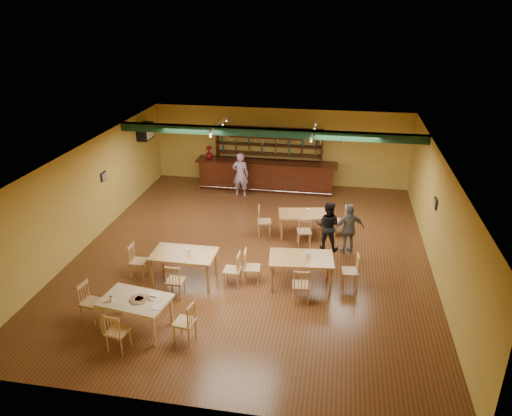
% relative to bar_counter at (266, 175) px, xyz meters
% --- Properties ---
extents(floor, '(12.00, 12.00, 0.00)m').
position_rel_bar_counter_xyz_m(floor, '(0.43, -5.15, -0.56)').
color(floor, '#522D17').
rests_on(floor, ground).
extents(ceiling_beam, '(10.00, 0.30, 0.25)m').
position_rel_bar_counter_xyz_m(ceiling_beam, '(0.43, -2.35, 2.31)').
color(ceiling_beam, black).
rests_on(ceiling_beam, ceiling).
extents(track_rail_left, '(0.05, 2.50, 0.05)m').
position_rel_bar_counter_xyz_m(track_rail_left, '(-1.37, -1.75, 2.38)').
color(track_rail_left, white).
rests_on(track_rail_left, ceiling).
extents(track_rail_right, '(0.05, 2.50, 0.05)m').
position_rel_bar_counter_xyz_m(track_rail_right, '(1.83, -1.75, 2.38)').
color(track_rail_right, white).
rests_on(track_rail_right, ceiling).
extents(ac_unit, '(0.34, 0.70, 0.48)m').
position_rel_bar_counter_xyz_m(ac_unit, '(-4.37, -0.95, 1.79)').
color(ac_unit, white).
rests_on(ac_unit, wall_left).
extents(picture_left, '(0.04, 0.34, 0.28)m').
position_rel_bar_counter_xyz_m(picture_left, '(-4.54, -4.15, 1.14)').
color(picture_left, black).
rests_on(picture_left, wall_left).
extents(picture_right, '(0.04, 0.34, 0.28)m').
position_rel_bar_counter_xyz_m(picture_right, '(5.40, -4.65, 1.14)').
color(picture_right, black).
rests_on(picture_right, wall_right).
extents(bar_counter, '(5.41, 0.85, 1.13)m').
position_rel_bar_counter_xyz_m(bar_counter, '(0.00, 0.00, 0.00)').
color(bar_counter, black).
rests_on(bar_counter, ground).
extents(back_bar_hutch, '(4.18, 0.40, 2.28)m').
position_rel_bar_counter_xyz_m(back_bar_hutch, '(0.00, 0.63, 0.57)').
color(back_bar_hutch, black).
rests_on(back_bar_hutch, ground).
extents(poinsettia, '(0.35, 0.35, 0.49)m').
position_rel_bar_counter_xyz_m(poinsettia, '(-2.25, 0.00, 0.81)').
color(poinsettia, maroon).
rests_on(poinsettia, bar_counter).
extents(dining_table_b, '(1.60, 1.12, 0.73)m').
position_rel_bar_counter_xyz_m(dining_table_b, '(1.72, -3.75, -0.20)').
color(dining_table_b, olive).
rests_on(dining_table_b, ground).
extents(dining_table_c, '(1.64, 0.99, 0.82)m').
position_rel_bar_counter_xyz_m(dining_table_c, '(-1.06, -7.02, -0.15)').
color(dining_table_c, olive).
rests_on(dining_table_c, ground).
extents(dining_table_d, '(1.71, 1.13, 0.81)m').
position_rel_bar_counter_xyz_m(dining_table_d, '(1.94, -6.70, -0.16)').
color(dining_table_d, olive).
rests_on(dining_table_d, ground).
extents(near_table, '(1.59, 1.15, 0.79)m').
position_rel_bar_counter_xyz_m(near_table, '(-1.49, -9.16, -0.17)').
color(near_table, beige).
rests_on(near_table, ground).
extents(pizza_tray, '(0.40, 0.40, 0.01)m').
position_rel_bar_counter_xyz_m(pizza_tray, '(-1.39, -9.16, 0.23)').
color(pizza_tray, silver).
rests_on(pizza_tray, near_table).
extents(parmesan_shaker, '(0.08, 0.08, 0.11)m').
position_rel_bar_counter_xyz_m(parmesan_shaker, '(-1.97, -9.32, 0.28)').
color(parmesan_shaker, '#EAE5C6').
rests_on(parmesan_shaker, near_table).
extents(napkin_stack, '(0.21, 0.17, 0.03)m').
position_rel_bar_counter_xyz_m(napkin_stack, '(-1.13, -8.95, 0.24)').
color(napkin_stack, white).
rests_on(napkin_stack, near_table).
extents(pizza_server, '(0.33, 0.22, 0.00)m').
position_rel_bar_counter_xyz_m(pizza_server, '(-1.23, -9.11, 0.24)').
color(pizza_server, silver).
rests_on(pizza_server, pizza_tray).
extents(side_plate, '(0.25, 0.25, 0.01)m').
position_rel_bar_counter_xyz_m(side_plate, '(-0.92, -9.37, 0.23)').
color(side_plate, white).
rests_on(side_plate, near_table).
extents(patron_bar, '(0.61, 0.40, 1.67)m').
position_rel_bar_counter_xyz_m(patron_bar, '(-0.84, -0.83, 0.27)').
color(patron_bar, '#9353B4').
rests_on(patron_bar, ground).
extents(patron_right_a, '(0.81, 0.68, 1.49)m').
position_rel_bar_counter_xyz_m(patron_right_a, '(2.52, -4.55, 0.18)').
color(patron_right_a, black).
rests_on(patron_right_a, ground).
extents(patron_right_b, '(0.97, 0.66, 1.52)m').
position_rel_bar_counter_xyz_m(patron_right_b, '(3.14, -4.70, 0.20)').
color(patron_right_b, slate).
rests_on(patron_right_b, ground).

